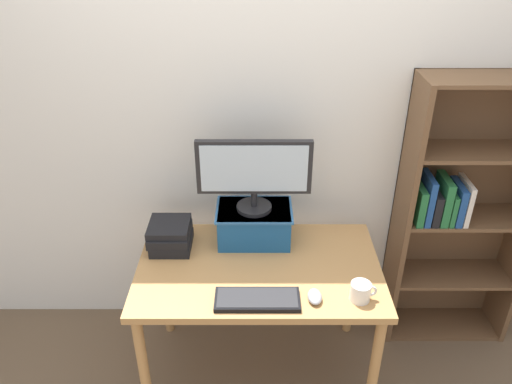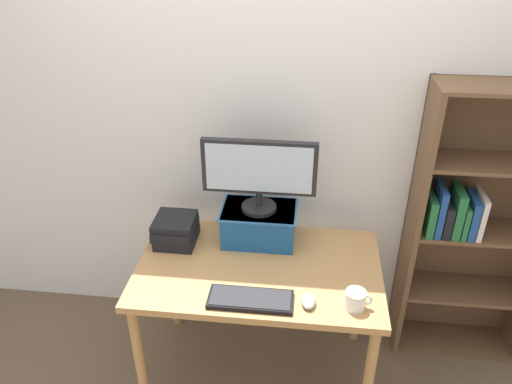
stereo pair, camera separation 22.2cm
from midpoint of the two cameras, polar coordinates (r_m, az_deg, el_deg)
name	(u,v)px [view 1 (the left image)]	position (r m, az deg, el deg)	size (l,w,h in m)	color
ground_plane	(260,370)	(2.99, -1.78, -19.73)	(12.00, 12.00, 0.00)	brown
back_wall	(261,119)	(2.65, -1.85, 8.29)	(7.00, 0.08, 2.60)	silver
desk	(261,279)	(2.52, -2.01, -10.02)	(1.19, 0.73, 0.74)	#B7844C
bookshelf_unit	(460,214)	(2.90, 20.34, -2.40)	(0.71, 0.28, 1.58)	brown
riser_box	(256,223)	(2.59, -2.44, -3.64)	(0.39, 0.27, 0.19)	#195189
computer_monitor	(256,171)	(2.44, -2.59, 2.30)	(0.57, 0.18, 0.38)	black
keyboard	(259,299)	(2.26, -2.52, -12.27)	(0.38, 0.15, 0.02)	black
computer_mouse	(317,297)	(2.27, 4.12, -11.96)	(0.06, 0.10, 0.04)	#99999E
book_stack	(172,235)	(2.61, -11.96, -4.92)	(0.21, 0.23, 0.13)	black
coffee_mug	(363,292)	(2.28, 9.35, -11.31)	(0.12, 0.09, 0.09)	white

